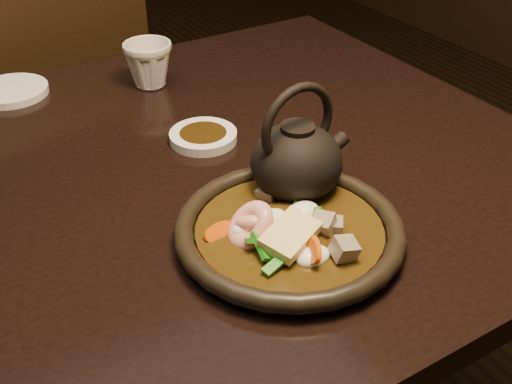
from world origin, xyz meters
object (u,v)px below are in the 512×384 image
plate (289,231)px  teapot (297,158)px  chair (48,122)px  tea_cup (149,63)px  table (14,273)px

plate → teapot: 0.11m
chair → teapot: chair is taller
plate → teapot: size_ratio=1.73×
plate → tea_cup: (0.04, 0.51, 0.03)m
table → teapot: (0.36, -0.14, 0.14)m
chair → tea_cup: 0.51m
teapot → plate: bearing=-133.7°
chair → teapot: size_ratio=5.80×
plate → teapot: (0.06, 0.07, 0.05)m
table → plate: plate is taller
chair → tea_cup: (0.11, -0.41, 0.28)m
chair → plate: (0.07, -0.92, 0.25)m
tea_cup → table: bearing=-139.1°
chair → tea_cup: chair is taller
table → plate: (0.30, -0.21, 0.09)m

